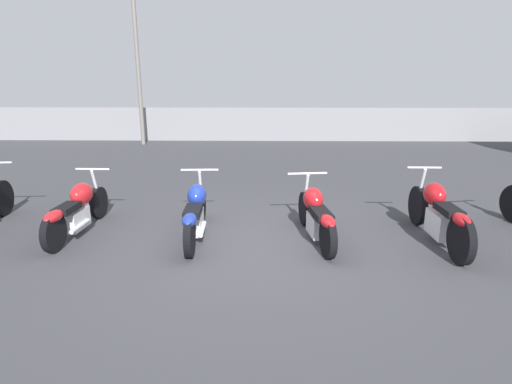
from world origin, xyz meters
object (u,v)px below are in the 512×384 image
object	(u,v)px
light_pole_left	(134,10)
motorcycle_slot_3	(316,215)
motorcycle_slot_1	(77,209)
motorcycle_slot_4	(439,214)
motorcycle_slot_2	(196,212)

from	to	relation	value
light_pole_left	motorcycle_slot_3	size ratio (longest dim) A/B	4.47
motorcycle_slot_1	motorcycle_slot_4	bearing A→B (deg)	-1.34
motorcycle_slot_1	motorcycle_slot_3	distance (m)	3.80
motorcycle_slot_2	motorcycle_slot_3	size ratio (longest dim) A/B	1.10
light_pole_left	motorcycle_slot_1	size ratio (longest dim) A/B	4.19
motorcycle_slot_1	motorcycle_slot_4	xyz separation A→B (m)	(5.63, -0.25, 0.04)
light_pole_left	motorcycle_slot_3	xyz separation A→B (m)	(5.77, -10.38, -4.68)
light_pole_left	motorcycle_slot_4	world-z (taller)	light_pole_left
motorcycle_slot_2	motorcycle_slot_4	distance (m)	3.71
motorcycle_slot_2	motorcycle_slot_3	world-z (taller)	motorcycle_slot_2
light_pole_left	motorcycle_slot_2	xyz separation A→B (m)	(3.90, -10.29, -4.68)
motorcycle_slot_3	motorcycle_slot_4	bearing A→B (deg)	-9.11
light_pole_left	motorcycle_slot_2	world-z (taller)	light_pole_left
motorcycle_slot_4	light_pole_left	bearing A→B (deg)	126.55
motorcycle_slot_2	motorcycle_slot_3	xyz separation A→B (m)	(1.87, -0.09, -0.00)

